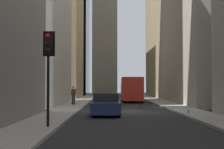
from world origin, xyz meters
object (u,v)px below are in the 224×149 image
at_px(traffic_light_foreground, 48,56).
at_px(pedestrian, 74,94).
at_px(delivery_truck, 132,89).
at_px(discarded_bottle, 188,112).
at_px(sedan_navy, 106,105).

distance_m(traffic_light_foreground, pedestrian, 16.99).
height_order(delivery_truck, discarded_bottle, delivery_truck).
distance_m(pedestrian, discarded_bottle, 13.13).
bearing_deg(sedan_navy, delivery_truck, -9.19).
height_order(delivery_truck, sedan_navy, delivery_truck).
bearing_deg(traffic_light_foreground, sedan_navy, -18.85).
xyz_separation_m(delivery_truck, sedan_navy, (-17.30, 2.80, -0.80)).
height_order(traffic_light_foreground, pedestrian, traffic_light_foreground).
bearing_deg(discarded_bottle, delivery_truck, 7.76).
bearing_deg(traffic_light_foreground, delivery_truck, -12.09).
distance_m(delivery_truck, sedan_navy, 17.55).
relative_size(sedan_navy, discarded_bottle, 15.93).
distance_m(delivery_truck, discarded_bottle, 17.90).
xyz_separation_m(sedan_navy, pedestrian, (9.73, 3.12, 0.41)).
xyz_separation_m(pedestrian, discarded_bottle, (-10.12, -8.33, -0.83)).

